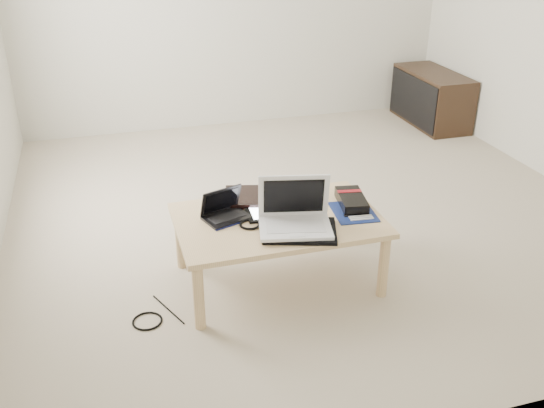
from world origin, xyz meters
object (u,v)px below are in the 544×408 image
object	(u,v)px
media_cabinet	(431,98)
gpu_box	(351,200)
netbook	(225,212)
coffee_table	(278,226)
white_laptop	(295,217)

from	to	relation	value
media_cabinet	gpu_box	xyz separation A→B (m)	(-1.78, -2.20, 0.18)
netbook	gpu_box	size ratio (longest dim) A/B	0.94
coffee_table	white_laptop	world-z (taller)	white_laptop
media_cabinet	white_laptop	xyz separation A→B (m)	(-2.18, -2.38, 0.22)
coffee_table	media_cabinet	distance (m)	3.15
netbook	white_laptop	xyz separation A→B (m)	(0.32, -0.23, 0.04)
media_cabinet	white_laptop	world-z (taller)	white_laptop
gpu_box	coffee_table	bearing A→B (deg)	-175.87
media_cabinet	netbook	distance (m)	3.30
white_laptop	gpu_box	xyz separation A→B (m)	(0.40, 0.18, -0.05)
netbook	gpu_box	distance (m)	0.72
netbook	white_laptop	size ratio (longest dim) A/B	0.66
coffee_table	netbook	bearing A→B (deg)	163.71
netbook	gpu_box	xyz separation A→B (m)	(0.72, -0.05, -0.01)
media_cabinet	netbook	bearing A→B (deg)	-139.20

